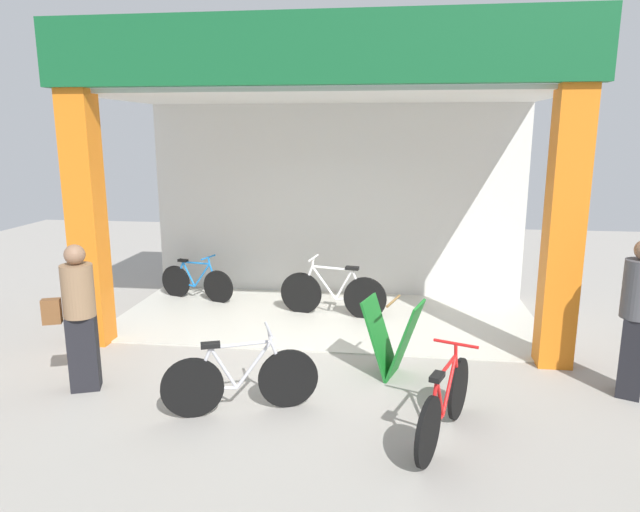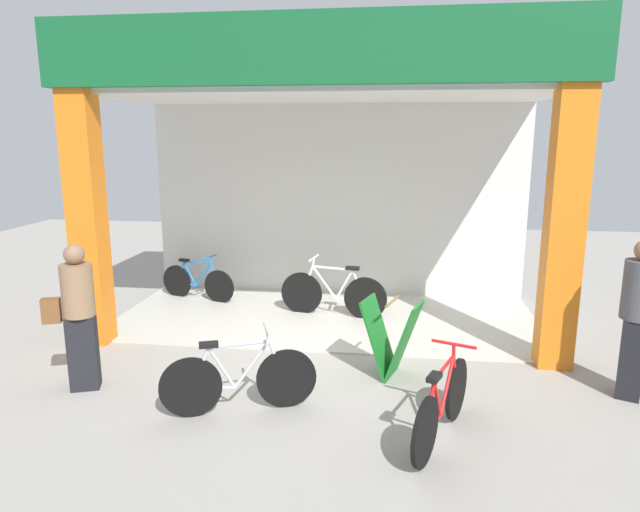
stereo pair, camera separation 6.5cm
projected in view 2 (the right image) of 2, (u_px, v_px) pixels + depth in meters
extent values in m
plane|color=#9E9991|center=(313.00, 352.00, 7.50)|extent=(20.93, 20.93, 0.00)
cube|color=beige|center=(326.00, 317.00, 8.90)|extent=(6.46, 2.91, 0.02)
cube|color=silver|center=(337.00, 200.00, 9.95)|extent=(6.46, 0.12, 3.39)
cube|color=orange|center=(87.00, 221.00, 7.54)|extent=(0.41, 0.36, 3.39)
cube|color=orange|center=(564.00, 231.00, 6.74)|extent=(0.41, 0.36, 3.39)
cube|color=#14592D|center=(310.00, 48.00, 6.54)|extent=(6.66, 0.20, 0.82)
cube|color=silver|center=(327.00, 96.00, 8.19)|extent=(6.46, 2.91, 0.06)
cylinder|color=black|center=(365.00, 299.00, 8.76)|extent=(0.67, 0.15, 0.67)
cylinder|color=black|center=(302.00, 293.00, 9.05)|extent=(0.67, 0.15, 0.67)
cylinder|color=white|center=(350.00, 299.00, 8.83)|extent=(0.45, 0.11, 0.09)
cylinder|color=white|center=(344.00, 285.00, 8.81)|extent=(0.30, 0.08, 0.51)
cylinder|color=white|center=(324.00, 283.00, 8.90)|extent=(0.41, 0.10, 0.53)
cylinder|color=white|center=(332.00, 268.00, 8.81)|extent=(0.64, 0.14, 0.05)
cylinder|color=white|center=(358.00, 284.00, 8.74)|extent=(0.22, 0.07, 0.45)
cylinder|color=white|center=(308.00, 280.00, 8.97)|extent=(0.20, 0.07, 0.47)
cylinder|color=white|center=(313.00, 262.00, 8.89)|extent=(0.06, 0.05, 0.14)
cylinder|color=white|center=(314.00, 258.00, 8.87)|extent=(0.11, 0.47, 0.03)
cube|color=black|center=(353.00, 268.00, 8.72)|extent=(0.22, 0.13, 0.05)
cylinder|color=black|center=(177.00, 281.00, 9.97)|extent=(0.56, 0.20, 0.57)
cylinder|color=black|center=(219.00, 287.00, 9.62)|extent=(0.56, 0.20, 0.57)
cylinder|color=blue|center=(187.00, 284.00, 9.90)|extent=(0.38, 0.14, 0.07)
cylinder|color=blue|center=(190.00, 274.00, 9.82)|extent=(0.25, 0.10, 0.43)
cylinder|color=blue|center=(203.00, 275.00, 9.71)|extent=(0.34, 0.13, 0.45)
cylinder|color=blue|center=(197.00, 263.00, 9.71)|extent=(0.53, 0.18, 0.05)
cylinder|color=blue|center=(181.00, 272.00, 9.90)|extent=(0.19, 0.08, 0.38)
cylinder|color=blue|center=(214.00, 275.00, 9.62)|extent=(0.17, 0.08, 0.40)
cylinder|color=blue|center=(210.00, 260.00, 9.59)|extent=(0.06, 0.04, 0.12)
cylinder|color=blue|center=(209.00, 257.00, 9.59)|extent=(0.14, 0.39, 0.03)
cube|color=black|center=(184.00, 260.00, 9.82)|extent=(0.19, 0.13, 0.04)
cylinder|color=black|center=(191.00, 387.00, 5.74)|extent=(0.61, 0.26, 0.64)
cylinder|color=black|center=(286.00, 378.00, 5.95)|extent=(0.61, 0.26, 0.64)
cylinder|color=silver|center=(214.00, 387.00, 5.80)|extent=(0.41, 0.18, 0.08)
cylinder|color=silver|center=(222.00, 368.00, 5.77)|extent=(0.27, 0.13, 0.48)
cylinder|color=silver|center=(252.00, 364.00, 5.84)|extent=(0.38, 0.17, 0.50)
cylinder|color=silver|center=(239.00, 344.00, 5.76)|extent=(0.58, 0.24, 0.05)
cylinder|color=silver|center=(201.00, 367.00, 5.72)|extent=(0.21, 0.11, 0.43)
cylinder|color=silver|center=(277.00, 360.00, 5.89)|extent=(0.19, 0.10, 0.44)
cylinder|color=silver|center=(268.00, 335.00, 5.81)|extent=(0.06, 0.05, 0.13)
cylinder|color=silver|center=(267.00, 330.00, 5.79)|extent=(0.18, 0.43, 0.03)
cube|color=black|center=(209.00, 345.00, 5.69)|extent=(0.21, 0.16, 0.05)
cylinder|color=black|center=(425.00, 432.00, 4.90)|extent=(0.27, 0.60, 0.62)
cylinder|color=black|center=(457.00, 389.00, 5.72)|extent=(0.27, 0.60, 0.62)
cylinder|color=red|center=(433.00, 423.00, 5.10)|extent=(0.19, 0.40, 0.08)
cylinder|color=red|center=(437.00, 399.00, 5.13)|extent=(0.13, 0.27, 0.47)
cylinder|color=red|center=(447.00, 385.00, 5.38)|extent=(0.17, 0.37, 0.49)
cylinder|color=red|center=(444.00, 367.00, 5.23)|extent=(0.25, 0.57, 0.05)
cylinder|color=red|center=(430.00, 406.00, 4.94)|extent=(0.11, 0.20, 0.42)
cylinder|color=red|center=(455.00, 373.00, 5.59)|extent=(0.10, 0.19, 0.43)
cylinder|color=red|center=(454.00, 350.00, 5.46)|extent=(0.05, 0.06, 0.13)
cylinder|color=red|center=(454.00, 344.00, 5.44)|extent=(0.42, 0.19, 0.03)
cube|color=black|center=(434.00, 377.00, 4.97)|extent=(0.16, 0.21, 0.05)
cube|color=#197226|center=(379.00, 337.00, 6.74)|extent=(0.47, 0.56, 0.94)
cube|color=#197226|center=(404.00, 341.00, 6.61)|extent=(0.47, 0.56, 0.94)
cylinder|color=olive|center=(392.00, 301.00, 6.58)|extent=(0.17, 0.47, 0.03)
cube|color=black|center=(83.00, 352.00, 6.38)|extent=(0.37, 0.33, 0.86)
cylinder|color=#8C6B4C|center=(77.00, 290.00, 6.22)|extent=(0.44, 0.44, 0.59)
sphere|color=#8C664C|center=(74.00, 254.00, 6.14)|extent=(0.22, 0.22, 0.22)
cube|color=brown|center=(51.00, 311.00, 6.21)|extent=(0.22, 0.18, 0.28)
cube|color=black|center=(632.00, 358.00, 6.17)|extent=(0.35, 0.40, 0.90)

